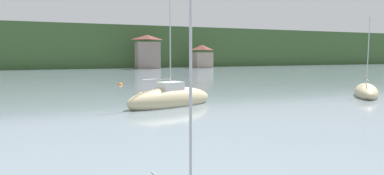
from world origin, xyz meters
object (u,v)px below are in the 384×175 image
Objects in this scene: sailboat_mid_3 at (366,92)px; shore_building_central at (202,57)px; mooring_buoy_far at (120,85)px; sailboat_mid_7 at (171,99)px; shore_building_westcentral at (148,52)px; mooring_buoy_near at (141,95)px.

shore_building_central is at bearing 34.25° from sailboat_mid_3.
mooring_buoy_far is at bearing 88.38° from sailboat_mid_3.
mooring_buoy_far is (-0.10, 19.18, -0.52)m from sailboat_mid_7.
sailboat_mid_7 reaches higher than shore_building_westcentral.
sailboat_mid_7 is at bearing -116.61° from shore_building_central.
sailboat_mid_3 is at bearing -87.57° from shore_building_westcentral.
shore_building_central is at bearing 47.11° from sailboat_mid_7.
mooring_buoy_far is (-16.25, -45.44, -4.42)m from shore_building_westcentral.
shore_building_westcentral is 16.23× the size of mooring_buoy_far.
sailboat_mid_3 is 21.39m from mooring_buoy_near.
shore_building_westcentral is 16.41m from shore_building_central.
mooring_buoy_far is (-32.61, -45.73, -3.23)m from shore_building_central.
mooring_buoy_near is 1.02× the size of mooring_buoy_far.
sailboat_mid_7 is at bearing -104.04° from shore_building_westcentral.
shore_building_central is 11.56× the size of mooring_buoy_near.
shore_building_central is 0.61× the size of sailboat_mid_7.
mooring_buoy_near is (-32.90, -57.35, -3.23)m from shore_building_central.
sailboat_mid_3 is 13.97× the size of mooring_buoy_far.
shore_building_central is 11.82× the size of mooring_buoy_far.
sailboat_mid_3 is at bearing -101.53° from shore_building_central.
shore_building_westcentral is 59.58m from mooring_buoy_near.
mooring_buoy_far is at bearing 74.01° from sailboat_mid_7.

